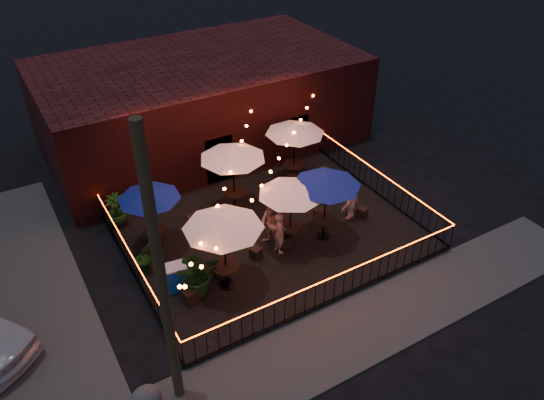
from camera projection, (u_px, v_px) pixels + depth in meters
The scene contains 35 objects.
ground at pixel (298, 267), 18.05m from camera, with size 110.00×110.00×0.00m, color black.
patio at pixel (269, 234), 19.42m from camera, with size 10.00×8.00×0.15m, color black.
sidewalk at pixel (358, 330), 15.73m from camera, with size 18.00×2.50×0.05m, color #43403E.
brick_building at pixel (201, 101), 24.41m from camera, with size 14.00×8.00×4.00m.
utility_pole at pixel (162, 283), 11.68m from camera, with size 0.26×0.26×8.00m, color #3E2E19.
fence_front at pixel (334, 288), 16.25m from camera, with size 10.00×0.04×1.04m.
fence_left at pixel (135, 268), 17.01m from camera, with size 0.04×8.00×1.04m.
fence_right at pixel (377, 183), 21.17m from camera, with size 0.04×8.00×1.04m.
festoon_lights at pixel (247, 190), 17.40m from camera, with size 10.02×8.72×1.32m.
cafe_table_0 at pixel (223, 224), 15.69m from camera, with size 3.09×3.09×2.74m.
cafe_table_1 at pixel (149, 195), 17.56m from camera, with size 2.67×2.67×2.34m.
cafe_table_2 at pixel (291, 190), 17.54m from camera, with size 2.59×2.59×2.49m.
cafe_table_3 at pixel (232, 154), 19.13m from camera, with size 2.54×2.54×2.70m.
cafe_table_4 at pixel (327, 181), 17.83m from camera, with size 2.91×2.91×2.59m.
cafe_table_5 at pixel (295, 130), 20.88m from camera, with size 3.12×3.12×2.62m.
bistro_chair_0 at pixel (190, 296), 16.36m from camera, with size 0.42×0.42×0.50m, color black.
bistro_chair_1 at pixel (222, 270), 17.33m from camera, with size 0.42×0.42×0.49m, color black.
bistro_chair_2 at pixel (152, 236), 18.83m from camera, with size 0.40×0.40×0.47m, color black.
bistro_chair_3 at pixel (192, 220), 19.64m from camera, with size 0.34×0.34×0.40m, color black.
bistro_chair_4 at pixel (256, 253), 18.10m from camera, with size 0.34×0.34×0.40m, color black.
bistro_chair_5 at pixel (285, 241), 18.60m from camera, with size 0.39×0.39×0.46m, color black.
bistro_chair_6 at pixel (229, 210), 20.11m from camera, with size 0.38×0.38×0.45m, color black.
bistro_chair_7 at pixel (267, 196), 20.90m from camera, with size 0.39×0.39×0.47m, color black.
bistro_chair_8 at pixel (320, 216), 19.82m from camera, with size 0.39×0.39×0.46m, color black.
bistro_chair_9 at pixel (362, 213), 20.04m from camera, with size 0.34×0.34×0.41m, color black.
bistro_chair_10 at pixel (293, 179), 21.94m from camera, with size 0.40×0.40×0.47m, color black.
bistro_chair_11 at pixel (323, 173), 22.28m from camera, with size 0.42×0.42×0.50m, color black.
patron_a at pixel (280, 232), 18.10m from camera, with size 0.57×0.38×1.57m, color tan.
patron_b at pixel (272, 225), 18.14m from camera, with size 0.94×0.73×1.93m, color #D0AC84.
patron_c at pixel (350, 201), 19.67m from camera, with size 0.99×0.57×1.54m, color #DBAA8B.
potted_shrub_a at pixel (198, 273), 16.46m from camera, with size 1.37×1.18×1.52m, color #133A0C.
potted_shrub_b at pixel (144, 257), 17.31m from camera, with size 0.68×0.54×1.23m, color #133610.
potted_shrub_c at pixel (116, 210), 19.41m from camera, with size 0.71×0.71×1.27m, color #1D3911.
cooler at pixel (176, 277), 16.71m from camera, with size 0.78×0.61×0.95m.
boulder at pixel (146, 398), 13.49m from camera, with size 0.84×0.72×0.66m, color #43443F.
Camera 1 is at (-7.63, -11.21, 12.16)m, focal length 35.00 mm.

